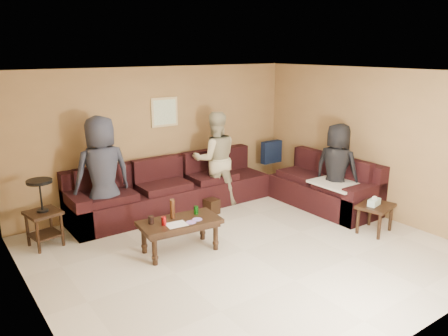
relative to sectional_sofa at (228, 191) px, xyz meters
The scene contains 10 objects.
room 2.18m from the sectional_sofa, 118.22° to the right, with size 5.60×5.50×2.50m.
sectional_sofa is the anchor object (origin of this frame).
coffee_table 1.86m from the sectional_sofa, 147.63° to the right, with size 1.18×0.67×0.75m.
end_table_left 3.10m from the sectional_sofa, behind, with size 0.51×0.51×1.01m.
side_table_right 2.51m from the sectional_sofa, 60.11° to the right, with size 0.64×0.57×0.60m.
waste_bin 0.42m from the sectional_sofa, behind, with size 0.22×0.22×0.26m, color black.
wall_art 1.82m from the sectional_sofa, 126.63° to the left, with size 0.52×0.04×0.52m.
person_left 2.24m from the sectional_sofa, 169.14° to the left, with size 0.89×0.58×1.83m, color #2B2E3B.
person_middle 0.64m from the sectional_sofa, 95.69° to the left, with size 0.84×0.65×1.72m, color #B8AE88.
person_right 1.93m from the sectional_sofa, 41.18° to the right, with size 0.78×0.51×1.59m, color black.
Camera 1 is at (-3.55, -4.49, 2.79)m, focal length 35.00 mm.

